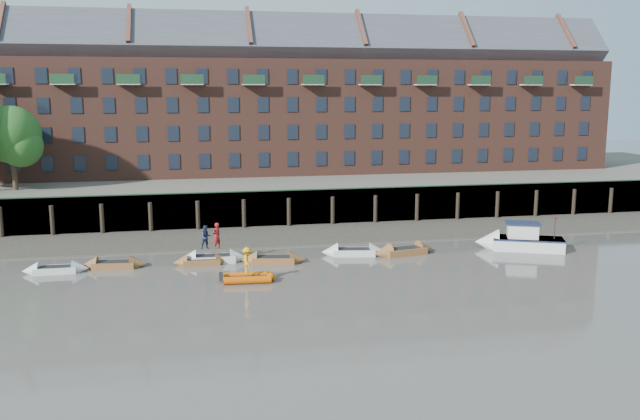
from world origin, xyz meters
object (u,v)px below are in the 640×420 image
object	(u,v)px
rowboat_1	(114,265)
motor_launch	(513,240)
rowboat_6	(404,251)
person_rower_b	(206,237)
rowboat_5	(354,252)
rowboat_3	(213,259)
rowboat_4	(274,260)
rowboat_2	(202,262)
person_rower_a	(217,236)
person_rib_crew	(247,261)
rib_tender	(249,278)
rowboat_0	(56,270)

from	to	relation	value
rowboat_1	motor_launch	xyz separation A→B (m)	(29.54, -0.28, 0.46)
rowboat_6	person_rower_b	xyz separation A→B (m)	(-14.50, 0.63, 1.55)
rowboat_5	person_rower_b	size ratio (longest dim) A/B	2.88
rowboat_3	rowboat_4	distance (m)	4.33
rowboat_2	rowboat_3	distance (m)	0.98
rowboat_4	person_rower_a	world-z (taller)	person_rower_a
rowboat_2	rowboat_4	xyz separation A→B (m)	(5.02, -0.60, 0.03)
rowboat_1	person_rib_crew	world-z (taller)	person_rib_crew
rowboat_6	person_rib_crew	world-z (taller)	person_rib_crew
rowboat_6	rib_tender	distance (m)	12.98
rowboat_6	person_rower_b	world-z (taller)	person_rower_b
rowboat_5	rowboat_3	bearing A→B (deg)	-170.45
rowboat_2	person_rower_a	distance (m)	2.09
rowboat_4	motor_launch	world-z (taller)	motor_launch
rowboat_3	person_rower_a	world-z (taller)	person_rower_a
rowboat_4	person_rower_b	distance (m)	5.03
rib_tender	person_rower_a	distance (m)	6.02
rowboat_3	motor_launch	bearing A→B (deg)	-0.04
rowboat_1	rowboat_3	xyz separation A→B (m)	(6.77, 0.27, 0.02)
rowboat_5	rib_tender	distance (m)	9.92
rowboat_5	rib_tender	size ratio (longest dim) A/B	1.49
person_rower_a	person_rib_crew	distance (m)	5.86
rowboat_2	person_rower_a	world-z (taller)	person_rower_a
rowboat_2	person_rower_a	xyz separation A→B (m)	(1.12, 0.54, 1.69)
rowboat_1	rib_tender	world-z (taller)	rowboat_1
rowboat_2	rowboat_3	bearing A→B (deg)	31.09
rowboat_3	rowboat_5	bearing A→B (deg)	1.49
rowboat_0	person_rib_crew	world-z (taller)	person_rib_crew
rowboat_4	person_rower_a	distance (m)	4.39
motor_launch	person_rower_a	world-z (taller)	person_rower_a
rowboat_6	rowboat_1	bearing A→B (deg)	167.65
rowboat_3	rib_tender	bearing A→B (deg)	-67.96
rowboat_6	rowboat_4	bearing A→B (deg)	171.77
rowboat_3	rowboat_4	size ratio (longest dim) A/B	1.02
rowboat_2	rib_tender	bearing A→B (deg)	-59.99
motor_launch	rowboat_5	bearing A→B (deg)	19.59
rowboat_6	person_rib_crew	distance (m)	13.19
rowboat_5	person_rower_b	distance (m)	10.87
rowboat_4	person_rower_b	size ratio (longest dim) A/B	2.77
motor_launch	rowboat_6	bearing A→B (deg)	21.95
rowboat_5	person_rib_crew	xyz separation A→B (m)	(-8.38, -5.59, 1.16)
rowboat_1	rowboat_5	xyz separation A→B (m)	(17.10, 0.30, 0.02)
rowboat_6	person_rower_a	size ratio (longest dim) A/B	2.73
rib_tender	rowboat_0	bearing A→B (deg)	163.46
rowboat_4	rowboat_6	distance (m)	9.90
rowboat_2	motor_launch	world-z (taller)	motor_launch
rowboat_5	person_rower_a	distance (m)	10.17
rowboat_4	person_rower_a	bearing A→B (deg)	173.62
rowboat_1	person_rib_crew	xyz separation A→B (m)	(8.71, -5.29, 1.18)
rib_tender	person_rower_a	bearing A→B (deg)	111.65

